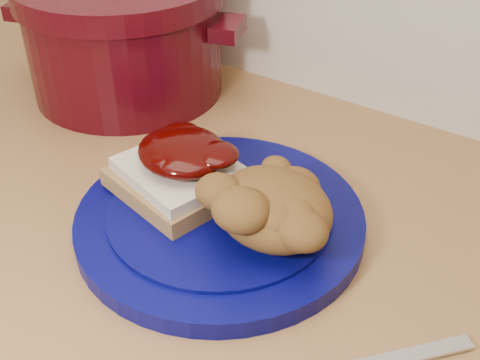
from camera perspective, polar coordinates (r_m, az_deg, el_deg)
The scene contains 5 objects.
plate at distance 0.59m, azimuth -1.90°, elevation -3.79°, with size 0.28×0.28×0.02m, color #05064F.
sandwich at distance 0.60m, azimuth -5.75°, elevation 1.18°, with size 0.14×0.13×0.06m.
stuffing_mound at distance 0.54m, azimuth 3.18°, elevation -2.66°, with size 0.12×0.10×0.06m, color brown.
dutch_oven at distance 0.83m, azimuth -10.88°, elevation 13.33°, with size 0.34×0.34×0.17m.
pepper_grinder at distance 0.89m, azimuth -8.89°, elevation 13.81°, with size 0.06×0.06×0.12m.
Camera 1 is at (0.25, 1.13, 1.29)m, focal length 45.00 mm.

